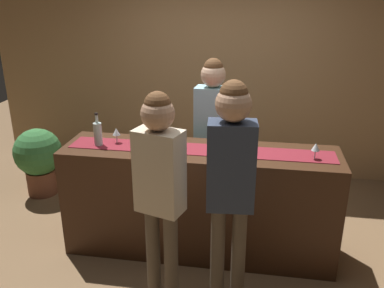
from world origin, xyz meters
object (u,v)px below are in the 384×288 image
Objects in this scene: wine_bottle_clear at (98,133)px; bartender at (212,124)px; wine_glass_near_customer at (316,147)px; potted_plant_tall at (39,157)px; customer_browsing at (160,179)px; customer_sipping at (231,172)px; wine_glass_mid_counter at (116,132)px; wine_bottle_amber at (222,136)px.

bartender is (0.95, 0.62, -0.06)m from wine_bottle_clear.
wine_glass_near_customer is 0.08× the size of bartender.
wine_bottle_clear is at bearing 38.62° from bartender.
customer_browsing is at bearing -39.33° from potted_plant_tall.
customer_sipping reaches higher than wine_glass_near_customer.
wine_bottle_clear is 1.56m from potted_plant_tall.
wine_bottle_clear is at bearing -37.22° from potted_plant_tall.
wine_bottle_clear is at bearing -149.76° from wine_glass_mid_counter.
bartender is at bearing 96.50° from customer_browsing.
customer_sipping is at bearing -32.19° from wine_glass_mid_counter.
bartender reaches higher than wine_bottle_amber.
wine_bottle_clear reaches higher than potted_plant_tall.
wine_glass_near_customer and wine_glass_mid_counter have the same top height.
bartender reaches higher than wine_bottle_clear.
wine_glass_mid_counter is at bearing 39.10° from bartender.
wine_glass_near_customer is (1.88, -0.01, -0.01)m from wine_bottle_clear.
wine_bottle_amber is at bearing 111.58° from bartender.
wine_glass_near_customer is 1.74m from wine_glass_mid_counter.
customer_sipping is at bearing -26.06° from wine_bottle_clear.
wine_bottle_amber is at bearing 5.62° from wine_bottle_clear.
bartender is 1.25m from customer_sipping.
customer_sipping is 2.84m from potted_plant_tall.
potted_plant_tall is (-2.07, 0.23, -0.60)m from bartender.
wine_glass_near_customer is at bearing 45.82° from customer_browsing.
bartender is at bearing 106.09° from wine_bottle_amber.
potted_plant_tall is (-2.35, 1.45, -0.64)m from customer_sipping.
wine_bottle_clear is 0.18× the size of customer_browsing.
wine_glass_mid_counter is at bearing 30.24° from wine_bottle_clear.
bartender is at bearing -6.41° from potted_plant_tall.
customer_sipping is (1.23, -0.60, -0.01)m from wine_bottle_clear.
wine_bottle_clear is 1.37m from customer_sipping.
customer_sipping reaches higher than bartender.
customer_browsing is (-0.38, -0.76, -0.08)m from wine_bottle_amber.
wine_bottle_clear is at bearing 179.54° from wine_glass_near_customer.
wine_glass_near_customer is 0.08× the size of customer_sipping.
customer_browsing reaches higher than wine_glass_near_customer.
customer_sipping is at bearing -137.91° from wine_glass_near_customer.
wine_bottle_clear and wine_bottle_amber have the same top height.
customer_sipping is at bearing 108.23° from bartender.
customer_browsing is 2.45m from potted_plant_tall.
potted_plant_tall is at bearing 157.44° from customer_browsing.
wine_bottle_clear is 0.37× the size of potted_plant_tall.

